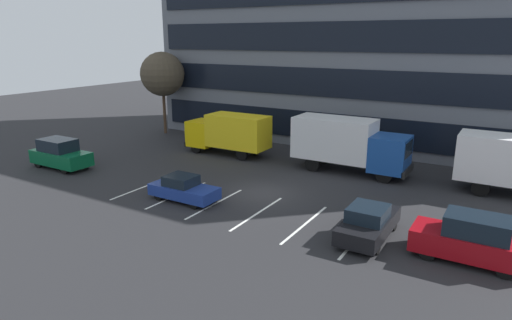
{
  "coord_description": "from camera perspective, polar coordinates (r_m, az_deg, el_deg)",
  "views": [
    {
      "loc": [
        12.71,
        -21.98,
        9.11
      ],
      "look_at": [
        -1.59,
        1.87,
        1.4
      ],
      "focal_mm": 31.07,
      "sensor_mm": 36.0,
      "label": 1
    }
  ],
  "objects": [
    {
      "name": "ground_plane",
      "position": [
        26.98,
        0.86,
        -4.24
      ],
      "size": [
        120.0,
        120.0,
        0.0
      ],
      "primitive_type": "plane",
      "color": "#262628"
    },
    {
      "name": "sedan_black",
      "position": [
        21.54,
        14.27,
        -7.81
      ],
      "size": [
        1.89,
        4.51,
        1.62
      ],
      "color": "black",
      "rests_on": "ground_plane"
    },
    {
      "name": "bare_tree",
      "position": [
        43.92,
        -11.96,
        10.76
      ],
      "size": [
        4.18,
        4.18,
        7.84
      ],
      "color": "#473323",
      "rests_on": "ground_plane"
    },
    {
      "name": "office_building",
      "position": [
        41.94,
        13.92,
        17.37
      ],
      "size": [
        36.58,
        12.08,
        21.6
      ],
      "color": "slate",
      "rests_on": "ground_plane"
    },
    {
      "name": "lot_markings",
      "position": [
        24.64,
        -2.6,
        -6.21
      ],
      "size": [
        14.14,
        5.4,
        0.01
      ],
      "color": "silver",
      "rests_on": "ground_plane"
    },
    {
      "name": "suv_maroon",
      "position": [
        20.79,
        25.95,
        -9.15
      ],
      "size": [
        4.55,
        1.93,
        2.06
      ],
      "color": "maroon",
      "rests_on": "ground_plane"
    },
    {
      "name": "suv_forest",
      "position": [
        34.84,
        -23.9,
        0.71
      ],
      "size": [
        4.65,
        1.97,
        2.1
      ],
      "color": "#0C5933",
      "rests_on": "ground_plane"
    },
    {
      "name": "box_truck_blue",
      "position": [
        31.27,
        11.76,
        2.2
      ],
      "size": [
        8.04,
        2.66,
        3.72
      ],
      "color": "#194799",
      "rests_on": "ground_plane"
    },
    {
      "name": "box_truck_yellow_all",
      "position": [
        35.36,
        -3.53,
        3.6
      ],
      "size": [
        7.06,
        2.34,
        3.27
      ],
      "color": "yellow",
      "rests_on": "ground_plane"
    },
    {
      "name": "sedan_navy",
      "position": [
        25.91,
        -9.33,
        -3.68
      ],
      "size": [
        4.08,
        1.71,
        1.46
      ],
      "color": "navy",
      "rests_on": "ground_plane"
    }
  ]
}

